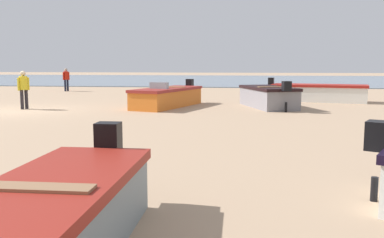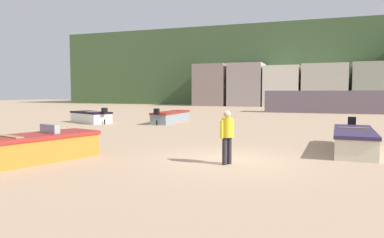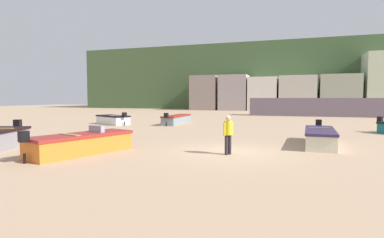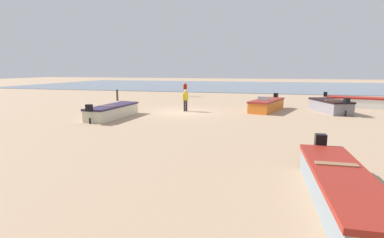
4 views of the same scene
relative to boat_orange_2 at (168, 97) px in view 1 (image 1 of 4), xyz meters
The scene contains 7 objects.
ground_plane 6.27m from the boat_orange_2, 22.73° to the left, with size 160.00×160.00×0.00m, color tan.
tidal_water 34.08m from the boat_orange_2, 80.25° to the right, with size 80.00×36.00×0.06m, color slate.
boat_orange_2 is the anchor object (origin of this frame).
boat_grey_3 4.47m from the boat_orange_2, behind, with size 2.64×4.03×1.24m.
boat_white_4 8.06m from the boat_orange_2, 152.60° to the right, with size 5.04×2.68×1.19m.
beach_walker_foreground 6.14m from the boat_orange_2, 17.01° to the left, with size 0.47×0.50×1.62m.
beach_walker_distant 13.49m from the boat_orange_2, 46.85° to the right, with size 0.47×0.49×1.62m.
Camera 1 is at (-9.37, 15.97, 1.89)m, focal length 39.15 mm.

